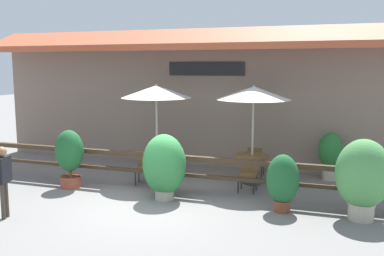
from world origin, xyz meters
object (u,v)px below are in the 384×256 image
Objects in this scene: dining_table_near at (157,156)px; chair_middle_wallside at (256,160)px; potted_plant_tall_tropical at (283,181)px; potted_plant_broad_leaf at (164,166)px; patio_umbrella_near at (156,92)px; chair_near_streetside at (145,166)px; chair_near_wallside at (168,156)px; patio_umbrella_middle at (254,93)px; chair_middle_streetside at (248,173)px; pedestrian at (3,172)px; potted_plant_entrance_palm at (69,155)px; potted_plant_corner_fern at (331,153)px; dining_table_middle at (252,161)px; potted_plant_small_flowering at (363,176)px.

chair_middle_wallside is (2.59, 0.91, -0.14)m from dining_table_near.
potted_plant_broad_leaf is at bearing -179.86° from potted_plant_tall_tropical.
chair_near_streetside is (-0.05, -0.72, -1.92)m from patio_umbrella_near.
patio_umbrella_middle is at bearing 177.30° from chair_near_wallside.
potted_plant_tall_tropical is (0.99, -1.26, 0.19)m from chair_middle_streetside.
chair_middle_wallside is at bearing 92.58° from chair_middle_streetside.
dining_table_near is 0.34× the size of patio_umbrella_middle.
chair_middle_streetside is 5.56m from pedestrian.
patio_umbrella_near reaches higher than chair_middle_wallside.
chair_near_streetside is 0.57× the size of potted_plant_entrance_palm.
pedestrian is at bearing -112.49° from patio_umbrella_near.
chair_near_wallside is at bearing 87.48° from dining_table_near.
potted_plant_entrance_palm is at bearing -12.89° from pedestrian.
dining_table_near is at bearing 74.14° from chair_near_streetside.
potted_plant_corner_fern is at bearing 28.64° from patio_umbrella_middle.
potted_plant_entrance_palm is at bearing -156.98° from patio_umbrella_middle.
dining_table_middle is at bearing -151.36° from potted_plant_corner_fern.
chair_near_streetside is 3.86m from potted_plant_tall_tropical.
potted_plant_broad_leaf is (2.66, -0.15, -0.04)m from potted_plant_entrance_palm.
patio_umbrella_near is 3.08× the size of chair_middle_wallside.
patio_umbrella_middle is 1.98× the size of potted_plant_corner_fern.
dining_table_middle is at bearing 177.30° from chair_near_wallside.
dining_table_near is 1.05× the size of chair_middle_streetside.
dining_table_near is 4.74m from potted_plant_corner_fern.
chair_middle_wallside is at bearing 134.43° from potted_plant_small_flowering.
chair_middle_streetside is (2.64, -1.25, 0.00)m from chair_near_wallside.
patio_umbrella_middle is at bearing 49.93° from potted_plant_broad_leaf.
chair_middle_wallside reaches higher than dining_table_middle.
patio_umbrella_near is 2.93× the size of dining_table_near.
chair_near_streetside reaches higher than dining_table_middle.
potted_plant_entrance_palm is 1.20× the size of potted_plant_tall_tropical.
patio_umbrella_near reaches higher than pedestrian.
chair_middle_streetside and chair_middle_wallside have the same top height.
potted_plant_broad_leaf is 3.41m from pedestrian.
pedestrian is at bearing -157.48° from potted_plant_tall_tropical.
chair_middle_wallside is (-0.04, 0.72, -1.92)m from patio_umbrella_middle.
pedestrian is (-1.65, -4.00, 0.34)m from dining_table_near.
potted_plant_tall_tropical is at bearing 111.13° from chair_middle_wallside.
potted_plant_broad_leaf is at bearing -130.07° from patio_umbrella_middle.
potted_plant_broad_leaf reaches higher than potted_plant_entrance_palm.
dining_table_near is at bearing -164.69° from potted_plant_corner_fern.
dining_table_near is 0.74m from chair_near_wallside.
dining_table_middle is (2.68, 0.92, 0.14)m from chair_near_streetside.
chair_middle_wallside is 0.57× the size of pedestrian.
chair_near_streetside is 0.57× the size of pedestrian.
patio_umbrella_middle is 1.57× the size of potted_plant_small_flowering.
chair_middle_wallside is 6.51m from pedestrian.
potted_plant_entrance_palm is (-1.70, -1.65, -1.55)m from patio_umbrella_near.
pedestrian is (-5.31, -2.20, 0.29)m from potted_plant_tall_tropical.
patio_umbrella_middle reaches higher than chair_middle_wallside.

